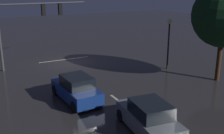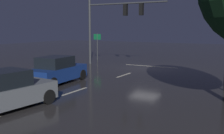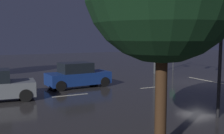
# 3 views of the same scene
# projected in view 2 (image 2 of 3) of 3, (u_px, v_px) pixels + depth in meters

# --- Properties ---
(ground_plane) EXTENTS (80.00, 80.00, 0.00)m
(ground_plane) POSITION_uv_depth(u_px,v_px,m) (145.00, 68.00, 23.68)
(ground_plane) COLOR #2D2B2B
(traffic_signal_assembly) EXTENTS (7.74, 0.47, 6.57)m
(traffic_signal_assembly) POSITION_uv_depth(u_px,v_px,m) (112.00, 17.00, 24.84)
(traffic_signal_assembly) COLOR #383A3D
(traffic_signal_assembly) RESTS_ON ground_plane
(lane_dash_far) EXTENTS (0.16, 2.20, 0.01)m
(lane_dash_far) POSITION_uv_depth(u_px,v_px,m) (124.00, 75.00, 20.23)
(lane_dash_far) COLOR beige
(lane_dash_far) RESTS_ON ground_plane
(lane_dash_mid) EXTENTS (0.16, 2.20, 0.01)m
(lane_dash_mid) POSITION_uv_depth(u_px,v_px,m) (75.00, 91.00, 15.06)
(lane_dash_mid) COLOR beige
(lane_dash_mid) RESTS_ON ground_plane
(stop_bar) EXTENTS (5.00, 0.16, 0.01)m
(stop_bar) POSITION_uv_depth(u_px,v_px,m) (151.00, 66.00, 24.85)
(stop_bar) COLOR beige
(stop_bar) RESTS_ON ground_plane
(car_approaching) EXTENTS (2.18, 4.47, 1.70)m
(car_approaching) POSITION_uv_depth(u_px,v_px,m) (57.00, 71.00, 17.25)
(car_approaching) COLOR navy
(car_approaching) RESTS_ON ground_plane
(car_distant) EXTENTS (2.27, 4.50, 1.70)m
(car_distant) POSITION_uv_depth(u_px,v_px,m) (5.00, 91.00, 11.60)
(car_distant) COLOR slate
(car_distant) RESTS_ON ground_plane
(route_sign) EXTENTS (0.90, 0.09, 2.85)m
(route_sign) POSITION_uv_depth(u_px,v_px,m) (97.00, 41.00, 29.58)
(route_sign) COLOR #383A3D
(route_sign) RESTS_ON ground_plane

